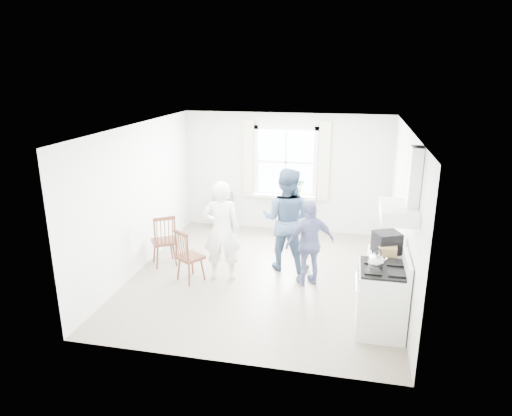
{
  "coord_description": "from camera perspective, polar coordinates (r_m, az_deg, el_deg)",
  "views": [
    {
      "loc": [
        1.39,
        -7.18,
        3.52
      ],
      "look_at": [
        -0.18,
        0.2,
        1.18
      ],
      "focal_mm": 32.0,
      "sensor_mm": 36.0,
      "label": 1
    }
  ],
  "objects": [
    {
      "name": "stereo_stack",
      "position": [
        6.97,
        16.03,
        -4.17
      ],
      "size": [
        0.45,
        0.44,
        0.32
      ],
      "color": "black",
      "rests_on": "low_cabinet"
    },
    {
      "name": "range_hood",
      "position": [
        6.09,
        17.98,
        0.92
      ],
      "size": [
        0.45,
        0.76,
        0.94
      ],
      "color": "white",
      "rests_on": "room_shell"
    },
    {
      "name": "person_left",
      "position": [
        7.72,
        -4.32,
        -2.87
      ],
      "size": [
        0.75,
        0.75,
        1.75
      ],
      "primitive_type": "imported",
      "rotation": [
        0.0,
        0.0,
        3.34
      ],
      "color": "white",
      "rests_on": "ground"
    },
    {
      "name": "window_assembly",
      "position": [
        9.94,
        3.72,
        5.23
      ],
      "size": [
        1.88,
        0.24,
        1.7
      ],
      "color": "white",
      "rests_on": "room_shell"
    },
    {
      "name": "cardboard_box",
      "position": [
        6.82,
        16.11,
        -5.33
      ],
      "size": [
        0.27,
        0.2,
        0.17
      ],
      "primitive_type": "cube",
      "rotation": [
        0.0,
        0.0,
        -0.08
      ],
      "color": "olive",
      "rests_on": "low_cabinet"
    },
    {
      "name": "windsor_chair_b",
      "position": [
        7.77,
        -8.88,
        -5.3
      ],
      "size": [
        0.54,
        0.54,
        0.94
      ],
      "color": "#4A2418",
      "rests_on": "ground"
    },
    {
      "name": "gas_stove",
      "position": [
        6.59,
        15.42,
        -10.89
      ],
      "size": [
        0.68,
        0.76,
        1.12
      ],
      "color": "white",
      "rests_on": "ground"
    },
    {
      "name": "person_right",
      "position": [
        7.62,
        6.76,
        -4.39
      ],
      "size": [
        1.17,
        1.17,
        1.46
      ],
      "primitive_type": "imported",
      "rotation": [
        0.0,
        0.0,
        3.66
      ],
      "color": "navy",
      "rests_on": "ground"
    },
    {
      "name": "kettle",
      "position": [
        6.29,
        14.77,
        -6.52
      ],
      "size": [
        0.21,
        0.21,
        0.3
      ],
      "color": "silver",
      "rests_on": "gas_stove"
    },
    {
      "name": "windsor_chair_a",
      "position": [
        8.43,
        -11.37,
        -3.4
      ],
      "size": [
        0.57,
        0.57,
        0.99
      ],
      "color": "#4A2418",
      "rests_on": "ground"
    },
    {
      "name": "potted_plant",
      "position": [
        9.91,
        5.55,
        2.58
      ],
      "size": [
        0.23,
        0.23,
        0.36
      ],
      "primitive_type": "imported",
      "rotation": [
        0.0,
        0.0,
        -0.17
      ],
      "color": "#34763C",
      "rests_on": "window_assembly"
    },
    {
      "name": "shelf_unit",
      "position": [
        10.39,
        -4.15,
        -0.31
      ],
      "size": [
        0.4,
        0.3,
        0.8
      ],
      "primitive_type": "cube",
      "color": "gray",
      "rests_on": "ground"
    },
    {
      "name": "person_mid",
      "position": [
        8.11,
        3.79,
        -1.44
      ],
      "size": [
        1.01,
        1.01,
        1.86
      ],
      "primitive_type": "imported",
      "rotation": [
        0.0,
        0.0,
        3.01
      ],
      "color": "#3F5776",
      "rests_on": "ground"
    },
    {
      "name": "room_shell",
      "position": [
        7.64,
        1.0,
        0.32
      ],
      "size": [
        4.62,
        5.12,
        2.64
      ],
      "color": "gray",
      "rests_on": "ground"
    },
    {
      "name": "low_cabinet",
      "position": [
        7.24,
        15.69,
        -8.58
      ],
      "size": [
        0.5,
        0.55,
        0.9
      ],
      "primitive_type": "cube",
      "color": "white",
      "rests_on": "ground"
    }
  ]
}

